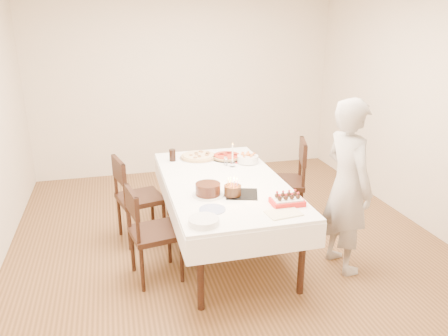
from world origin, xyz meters
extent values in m
plane|color=#51351B|center=(0.00, 0.00, 0.00)|extent=(5.00, 5.00, 0.00)
cube|color=beige|center=(0.00, 2.50, 1.35)|extent=(4.50, 0.04, 2.70)
cube|color=beige|center=(0.00, -2.50, 1.35)|extent=(4.50, 0.04, 2.70)
cube|color=beige|center=(2.25, 0.00, 1.35)|extent=(0.04, 5.00, 2.70)
cube|color=white|center=(-0.07, -0.05, 0.38)|extent=(1.81, 2.40, 0.75)
imported|color=beige|center=(0.94, -0.67, 0.82)|extent=(0.46, 0.64, 1.64)
cylinder|color=beige|center=(-0.17, 0.71, 0.77)|extent=(0.54, 0.54, 0.04)
cylinder|color=red|center=(0.14, 0.63, 0.77)|extent=(0.44, 0.44, 0.04)
cube|color=#B21E1E|center=(0.32, 0.53, 0.75)|extent=(0.31, 0.31, 0.01)
cylinder|color=white|center=(0.32, 0.41, 0.80)|extent=(0.31, 0.31, 0.07)
cylinder|color=white|center=(0.13, 0.33, 0.89)|extent=(0.06, 0.06, 0.27)
cylinder|color=black|center=(-0.47, 0.69, 0.82)|extent=(0.08, 0.08, 0.13)
cylinder|color=black|center=(-0.31, -0.39, 0.81)|extent=(0.36, 0.36, 0.12)
cube|color=black|center=(0.00, -0.44, 0.75)|extent=(0.35, 0.35, 0.01)
cylinder|color=#3B2010|center=(-0.09, -0.46, 0.84)|extent=(0.19, 0.19, 0.15)
cube|color=beige|center=(0.21, -0.93, 0.75)|extent=(0.30, 0.22, 0.02)
cylinder|color=white|center=(-0.46, -0.95, 0.78)|extent=(0.25, 0.25, 0.05)
cylinder|color=white|center=(-0.34, -0.71, 0.75)|extent=(0.26, 0.26, 0.01)
camera|label=1|loc=(-1.09, -3.97, 2.28)|focal=35.00mm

